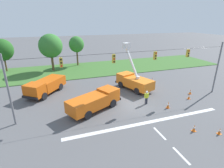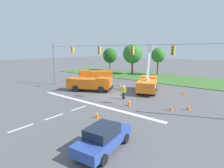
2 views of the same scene
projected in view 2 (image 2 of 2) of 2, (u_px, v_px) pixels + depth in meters
name	position (u px, v px, depth m)	size (l,w,h in m)	color
ground_plane	(114.00, 96.00, 23.22)	(200.00, 200.00, 0.00)	#565659
grass_verge	(165.00, 78.00, 37.18)	(56.00, 12.00, 0.10)	#3D6B2D
lane_markings	(82.00, 107.00, 18.87)	(17.60, 15.25, 0.01)	silver
signal_gantry	(114.00, 62.00, 22.33)	(26.20, 0.33, 7.20)	slate
tree_far_west	(110.00, 56.00, 49.87)	(3.99, 3.96, 6.53)	brown
tree_west	(133.00, 54.00, 42.46)	(4.58, 4.90, 7.42)	brown
tree_centre	(158.00, 55.00, 41.37)	(3.29, 3.34, 6.56)	brown
utility_truck_bucket_lift	(148.00, 83.00, 25.16)	(4.35, 6.43, 6.75)	orange
utility_truck_support_near	(95.00, 75.00, 34.69)	(5.90, 6.59, 2.12)	#D6560F
utility_truck_support_far	(90.00, 83.00, 25.97)	(6.96, 4.99, 2.08)	orange
sedan_blue	(103.00, 137.00, 10.75)	(2.31, 4.48, 1.56)	#2D4799
road_worker	(124.00, 91.00, 21.67)	(0.65, 0.29, 1.77)	#383842
traffic_cone_foreground_left	(97.00, 114.00, 15.85)	(0.36, 0.36, 0.69)	orange
traffic_cone_foreground_right	(188.00, 107.00, 17.86)	(0.36, 0.36, 0.72)	orange
traffic_cone_mid_left	(185.00, 92.00, 24.28)	(0.36, 0.36, 0.63)	orange
traffic_cone_mid_right	(120.00, 85.00, 29.23)	(0.36, 0.36, 0.64)	orange
traffic_cone_near_bucket	(103.00, 85.00, 29.11)	(0.36, 0.36, 0.70)	orange
traffic_cone_lane_edge_a	(129.00, 102.00, 19.22)	(0.36, 0.36, 0.83)	orange
traffic_cone_lane_edge_b	(171.00, 107.00, 17.68)	(0.36, 0.36, 0.70)	orange
traffic_cone_far_left	(105.00, 124.00, 13.83)	(0.36, 0.36, 0.64)	orange
traffic_cone_far_right	(122.00, 86.00, 27.38)	(0.36, 0.36, 0.80)	orange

